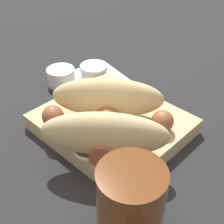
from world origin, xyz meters
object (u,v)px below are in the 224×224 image
bread_roll (108,114)px  condiment_cup_near (94,74)px  food_tray (112,124)px  sausage (107,119)px  drink_glass (130,208)px  condiment_cup_far (61,77)px

bread_roll → condiment_cup_near: bearing=-37.4°
bread_roll → condiment_cup_near: (0.14, -0.11, -0.04)m
bread_roll → condiment_cup_near: 0.19m
food_tray → sausage: sausage is taller
condiment_cup_near → drink_glass: size_ratio=0.51×
bread_roll → condiment_cup_near: size_ratio=3.97×
bread_roll → drink_glass: bearing=143.2°
condiment_cup_near → condiment_cup_far: same height
condiment_cup_near → condiment_cup_far: (0.03, 0.05, 0.00)m
sausage → condiment_cup_far: sausage is taller
food_tray → condiment_cup_near: (0.13, -0.08, 0.00)m
food_tray → condiment_cup_near: 0.15m
condiment_cup_far → food_tray: bearing=168.8°
bread_roll → drink_glass: drink_glass is taller
sausage → condiment_cup_far: (0.17, -0.05, -0.03)m
condiment_cup_far → drink_glass: 0.33m
condiment_cup_far → drink_glass: drink_glass is taller
drink_glass → condiment_cup_near: bearing=-37.1°
food_tray → condiment_cup_near: size_ratio=3.93×
food_tray → condiment_cup_near: bearing=-33.3°
bread_roll → drink_glass: size_ratio=2.04×
food_tray → sausage: 0.04m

